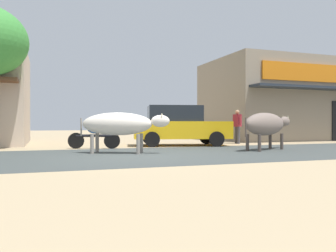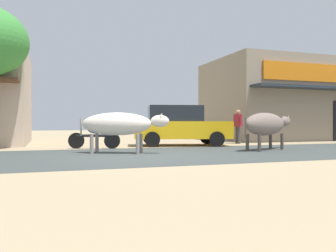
# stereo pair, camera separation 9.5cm
# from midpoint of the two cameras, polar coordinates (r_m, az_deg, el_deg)

# --- Properties ---
(ground) EXTENTS (80.00, 80.00, 0.00)m
(ground) POSITION_cam_midpoint_polar(r_m,az_deg,el_deg) (10.07, -4.56, -4.77)
(ground) COLOR tan
(asphalt_road) EXTENTS (72.00, 5.69, 0.00)m
(asphalt_road) POSITION_cam_midpoint_polar(r_m,az_deg,el_deg) (10.07, -4.56, -4.76)
(asphalt_road) COLOR #404644
(asphalt_road) RESTS_ON ground
(storefront_right_club) EXTENTS (8.85, 6.51, 4.50)m
(storefront_right_club) POSITION_cam_midpoint_polar(r_m,az_deg,el_deg) (21.73, 18.53, 3.91)
(storefront_right_club) COLOR gray
(storefront_right_club) RESTS_ON ground
(parked_hatchback_car) EXTENTS (4.21, 2.62, 1.64)m
(parked_hatchback_car) POSITION_cam_midpoint_polar(r_m,az_deg,el_deg) (14.40, 1.64, 0.13)
(parked_hatchback_car) COLOR gold
(parked_hatchback_car) RESTS_ON ground
(parked_motorcycle) EXTENTS (1.81, 0.66, 1.04)m
(parked_motorcycle) POSITION_cam_midpoint_polar(r_m,az_deg,el_deg) (12.85, -12.12, -1.60)
(parked_motorcycle) COLOR black
(parked_motorcycle) RESTS_ON ground
(cow_near_brown) EXTENTS (2.64, 1.61, 1.24)m
(cow_near_brown) POSITION_cam_midpoint_polar(r_m,az_deg,el_deg) (10.67, -8.27, 0.28)
(cow_near_brown) COLOR silver
(cow_near_brown) RESTS_ON ground
(cow_far_dark) EXTENTS (2.72, 1.58, 1.28)m
(cow_far_dark) POSITION_cam_midpoint_polar(r_m,az_deg,el_deg) (12.32, 15.59, 0.26)
(cow_far_dark) COLOR gray
(cow_far_dark) RESTS_ON ground
(pedestrian_by_shop) EXTENTS (0.48, 0.61, 1.54)m
(pedestrian_by_shop) POSITION_cam_midpoint_polar(r_m,az_deg,el_deg) (16.10, 11.14, 0.34)
(pedestrian_by_shop) COLOR #3F3F47
(pedestrian_by_shop) RESTS_ON ground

